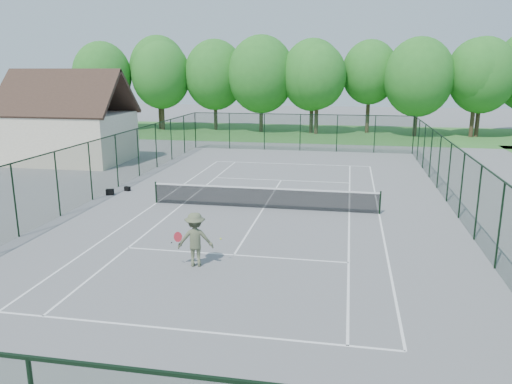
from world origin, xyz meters
TOP-DOWN VIEW (x-y plane):
  - ground at (0.00, 0.00)m, footprint 140.00×140.00m
  - grass_far at (0.00, 30.00)m, footprint 80.00×16.00m
  - court_lines at (0.00, 0.00)m, footprint 11.05×23.85m
  - tennis_net at (0.00, 0.00)m, footprint 11.08×0.08m
  - fence_enclosure at (0.00, 0.00)m, footprint 18.05×36.05m
  - utility_building at (-16.00, 10.00)m, footprint 8.60×6.27m
  - tree_line_far at (0.00, 30.00)m, footprint 39.40×6.40m
  - sports_bag_a at (-8.57, 1.10)m, footprint 0.45×0.34m
  - sports_bag_b at (-8.05, 2.14)m, footprint 0.36×0.29m
  - tennis_player at (-1.07, -7.59)m, footprint 1.70×0.97m

SIDE VIEW (x-z plane):
  - ground at x=0.00m, z-range 0.00..0.00m
  - court_lines at x=0.00m, z-range 0.00..0.01m
  - grass_far at x=0.00m, z-range 0.00..0.01m
  - sports_bag_b at x=-8.05m, z-range 0.00..0.25m
  - sports_bag_a at x=-8.57m, z-range 0.00..0.32m
  - tennis_net at x=0.00m, z-range 0.03..1.13m
  - tennis_player at x=-1.07m, z-range 0.00..1.89m
  - fence_enclosure at x=0.00m, z-range 0.05..3.07m
  - utility_building at x=-16.00m, z-range -0.20..6.44m
  - tree_line_far at x=0.00m, z-range 1.14..10.84m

